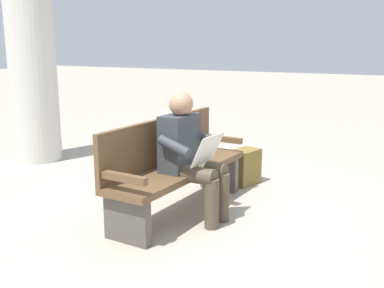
% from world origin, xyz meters
% --- Properties ---
extents(ground_plane, '(40.00, 40.00, 0.00)m').
position_xyz_m(ground_plane, '(0.00, 0.00, 0.00)').
color(ground_plane, '#A89E8E').
extents(bench_near, '(1.83, 0.63, 0.90)m').
position_xyz_m(bench_near, '(-0.01, -0.07, 0.46)').
color(bench_near, brown).
rests_on(bench_near, ground).
extents(person_seated, '(0.59, 0.60, 1.18)m').
position_xyz_m(person_seated, '(0.10, 0.15, 0.63)').
color(person_seated, '#33383D').
rests_on(person_seated, ground).
extents(backpack, '(0.40, 0.34, 0.41)m').
position_xyz_m(backpack, '(-1.13, 0.24, 0.20)').
color(backpack, brown).
rests_on(backpack, ground).
extents(support_pillar, '(0.63, 0.63, 3.70)m').
position_xyz_m(support_pillar, '(-0.92, -2.72, 1.85)').
color(support_pillar, beige).
rests_on(support_pillar, ground).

